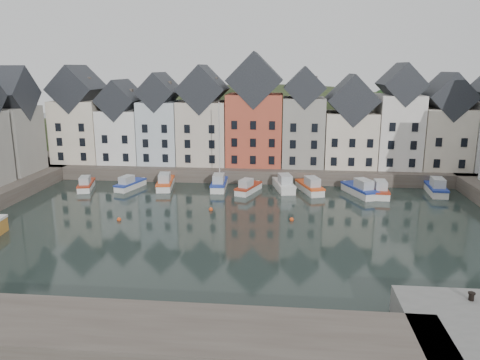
# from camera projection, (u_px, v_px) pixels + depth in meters

# --- Properties ---
(ground) EXTENTS (260.00, 260.00, 0.00)m
(ground) POSITION_uv_depth(u_px,v_px,m) (236.00, 234.00, 50.11)
(ground) COLOR black
(ground) RESTS_ON ground
(far_quay) EXTENTS (90.00, 16.00, 2.00)m
(far_quay) POSITION_uv_depth(u_px,v_px,m) (255.00, 167.00, 78.89)
(far_quay) COLOR #4A4139
(far_quay) RESTS_ON ground
(near_wall) EXTENTS (50.00, 6.00, 2.00)m
(near_wall) POSITION_uv_depth(u_px,v_px,m) (41.00, 333.00, 29.56)
(near_wall) COLOR #4A4139
(near_wall) RESTS_ON ground
(hillside) EXTENTS (153.60, 70.40, 64.00)m
(hillside) POSITION_uv_depth(u_px,v_px,m) (262.00, 224.00, 108.48)
(hillside) COLOR #222D16
(hillside) RESTS_ON ground
(far_terrace) EXTENTS (72.37, 8.16, 17.78)m
(far_terrace) POSITION_uv_depth(u_px,v_px,m) (275.00, 122.00, 74.80)
(far_terrace) COLOR beige
(far_terrace) RESTS_ON far_quay
(mooring_buoys) EXTENTS (20.50, 5.50, 0.50)m
(mooring_buoys) POSITION_uv_depth(u_px,v_px,m) (207.00, 216.00, 55.62)
(mooring_buoys) COLOR #DF4B1A
(mooring_buoys) RESTS_ON ground
(boat_a) EXTENTS (3.25, 6.14, 2.25)m
(boat_a) POSITION_uv_depth(u_px,v_px,m) (86.00, 185.00, 68.33)
(boat_a) COLOR silver
(boat_a) RESTS_ON ground
(boat_b) EXTENTS (3.37, 6.13, 2.25)m
(boat_b) POSITION_uv_depth(u_px,v_px,m) (130.00, 184.00, 68.56)
(boat_b) COLOR silver
(boat_b) RESTS_ON ground
(boat_c) EXTENTS (3.03, 6.99, 2.60)m
(boat_c) POSITION_uv_depth(u_px,v_px,m) (165.00, 183.00, 69.01)
(boat_c) COLOR silver
(boat_c) RESTS_ON ground
(boat_d) EXTENTS (2.39, 6.78, 12.79)m
(boat_d) POSITION_uv_depth(u_px,v_px,m) (219.00, 183.00, 68.52)
(boat_d) COLOR silver
(boat_d) RESTS_ON ground
(boat_e) EXTENTS (3.69, 6.17, 2.26)m
(boat_e) POSITION_uv_depth(u_px,v_px,m) (248.00, 188.00, 66.57)
(boat_e) COLOR silver
(boat_e) RESTS_ON ground
(boat_f) EXTENTS (3.70, 7.32, 2.69)m
(boat_f) POSITION_uv_depth(u_px,v_px,m) (284.00, 184.00, 67.94)
(boat_f) COLOR silver
(boat_f) RESTS_ON ground
(boat_g) EXTENTS (4.11, 7.03, 2.58)m
(boat_g) POSITION_uv_depth(u_px,v_px,m) (310.00, 187.00, 66.69)
(boat_g) COLOR silver
(boat_g) RESTS_ON ground
(boat_h) EXTENTS (4.64, 7.30, 2.69)m
(boat_h) POSITION_uv_depth(u_px,v_px,m) (360.00, 190.00, 65.05)
(boat_h) COLOR silver
(boat_h) RESTS_ON ground
(boat_i) EXTENTS (2.23, 6.63, 2.53)m
(boat_i) POSITION_uv_depth(u_px,v_px,m) (379.00, 190.00, 64.97)
(boat_i) COLOR silver
(boat_i) RESTS_ON ground
(boat_j) EXTENTS (2.62, 7.07, 2.66)m
(boat_j) POSITION_uv_depth(u_px,v_px,m) (436.00, 188.00, 65.91)
(boat_j) COLOR silver
(boat_j) RESTS_ON ground
(mooring_bollard) EXTENTS (0.48, 0.48, 0.56)m
(mooring_bollard) POSITION_uv_depth(u_px,v_px,m) (471.00, 296.00, 31.58)
(mooring_bollard) COLOR black
(mooring_bollard) RESTS_ON near_quay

